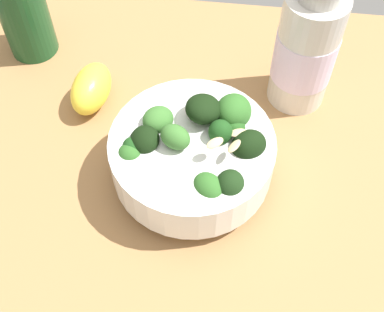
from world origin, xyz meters
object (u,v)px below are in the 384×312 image
bowl_of_broccoli (194,152)px  bottle_short (23,12)px  lemon_wedge (91,89)px  bottle_tall (306,50)px

bowl_of_broccoli → bottle_short: size_ratio=1.32×
lemon_wedge → bottle_short: size_ratio=0.58×
bottle_tall → bottle_short: bearing=173.3°
lemon_wedge → bottle_short: 13.78cm
bowl_of_broccoli → bottle_tall: bearing=50.5°
bottle_tall → lemon_wedge: bearing=-170.2°
lemon_wedge → bowl_of_broccoli: bearing=-34.3°
bowl_of_broccoli → bottle_tall: size_ratio=1.03×
bottle_tall → bowl_of_broccoli: bearing=-129.5°
lemon_wedge → bottle_tall: 25.99cm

